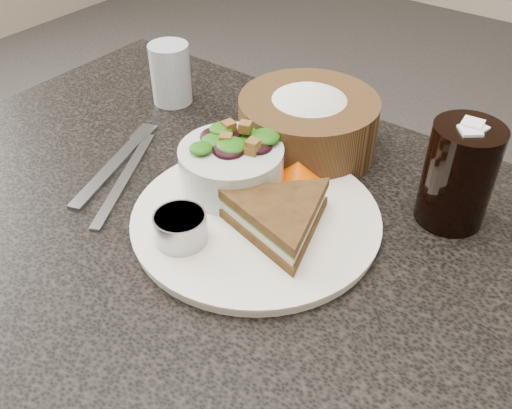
{
  "coord_description": "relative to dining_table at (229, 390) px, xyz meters",
  "views": [
    {
      "loc": [
        0.37,
        -0.42,
        1.22
      ],
      "look_at": [
        0.04,
        0.02,
        0.78
      ],
      "focal_mm": 40.0,
      "sensor_mm": 36.0,
      "label": 1
    }
  ],
  "objects": [
    {
      "name": "sandwich",
      "position": [
        0.08,
        0.02,
        0.41
      ],
      "size": [
        0.2,
        0.2,
        0.04
      ],
      "primitive_type": null,
      "rotation": [
        0.0,
        0.0,
        -0.25
      ],
      "color": "#55391A",
      "rests_on": "dinner_plate"
    },
    {
      "name": "water_glass",
      "position": [
        -0.26,
        0.2,
        0.42
      ],
      "size": [
        0.07,
        0.07,
        0.1
      ],
      "primitive_type": "cylinder",
      "rotation": [
        0.0,
        0.0,
        0.12
      ],
      "color": "#A8B6BC",
      "rests_on": "dining_table"
    },
    {
      "name": "orange_wedge",
      "position": [
        0.04,
        0.11,
        0.4
      ],
      "size": [
        0.08,
        0.08,
        0.03
      ],
      "primitive_type": "cone",
      "rotation": [
        0.0,
        0.0,
        0.1
      ],
      "color": "#FF5A00",
      "rests_on": "dinner_plate"
    },
    {
      "name": "dinner_plate",
      "position": [
        0.04,
        0.02,
        0.38
      ],
      "size": [
        0.31,
        0.31,
        0.01
      ],
      "primitive_type": "cylinder",
      "color": "silver",
      "rests_on": "dining_table"
    },
    {
      "name": "cola_glass",
      "position": [
        0.23,
        0.18,
        0.45
      ],
      "size": [
        0.09,
        0.09,
        0.14
      ],
      "primitive_type": null,
      "rotation": [
        0.0,
        0.0,
        -0.04
      ],
      "color": "black",
      "rests_on": "dining_table"
    },
    {
      "name": "salad_bowl",
      "position": [
        -0.02,
        0.05,
        0.43
      ],
      "size": [
        0.15,
        0.15,
        0.08
      ],
      "primitive_type": null,
      "rotation": [
        0.0,
        0.0,
        -0.08
      ],
      "color": "silver",
      "rests_on": "dinner_plate"
    },
    {
      "name": "bread_basket",
      "position": [
        -0.0,
        0.2,
        0.43
      ],
      "size": [
        0.24,
        0.24,
        0.11
      ],
      "primitive_type": null,
      "rotation": [
        0.0,
        0.0,
        -0.19
      ],
      "color": "brown",
      "rests_on": "dining_table"
    },
    {
      "name": "fork",
      "position": [
        -0.19,
        -0.01,
        0.38
      ],
      "size": [
        0.08,
        0.19,
        0.01
      ],
      "primitive_type": "cube",
      "rotation": [
        0.0,
        0.0,
        0.32
      ],
      "color": "#979DA7",
      "rests_on": "dining_table"
    },
    {
      "name": "dining_table",
      "position": [
        0.0,
        0.0,
        0.0
      ],
      "size": [
        1.0,
        0.7,
        0.75
      ],
      "primitive_type": "cube",
      "color": "black",
      "rests_on": "floor"
    },
    {
      "name": "knife",
      "position": [
        -0.16,
        -0.01,
        0.38
      ],
      "size": [
        0.12,
        0.21,
        0.0
      ],
      "primitive_type": "cube",
      "rotation": [
        0.0,
        0.0,
        0.48
      ],
      "color": "#9A9CA5",
      "rests_on": "dining_table"
    },
    {
      "name": "dressing_ramekin",
      "position": [
        -0.0,
        -0.07,
        0.41
      ],
      "size": [
        0.08,
        0.08,
        0.04
      ],
      "primitive_type": "cylinder",
      "rotation": [
        0.0,
        0.0,
        0.24
      ],
      "color": "#939599",
      "rests_on": "dinner_plate"
    }
  ]
}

